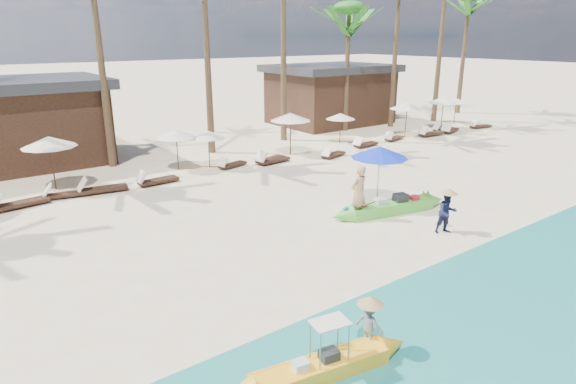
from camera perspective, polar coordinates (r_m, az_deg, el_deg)
ground at (r=15.69m, az=8.04°, el=-5.94°), size 240.00×240.00×0.00m
wet_sand_strip at (r=13.01m, az=23.84°, el=-12.75°), size 240.00×4.50×0.01m
green_canoe at (r=18.35m, az=12.03°, el=-1.77°), size 5.45×1.52×0.70m
yellow_canoe at (r=9.95m, az=3.89°, el=-20.10°), size 4.51×1.07×1.18m
tourist at (r=17.30m, az=8.36°, el=-0.08°), size 0.79×0.57×2.01m
vendor_green at (r=16.86m, az=18.33°, el=-2.33°), size 0.86×0.78×1.45m
vendor_yellow at (r=10.42m, az=9.62°, el=-15.06°), size 0.53×0.73×1.01m
blue_umbrella at (r=18.60m, az=10.82°, el=4.66°), size 2.19×2.19×2.35m
lounger_3_right at (r=21.21m, az=-29.33°, el=-1.09°), size 2.00×0.85×0.66m
resort_parasol_4 at (r=22.64m, az=-26.49°, el=5.35°), size 2.25×2.25×2.32m
lounger_4_left at (r=21.67m, az=-24.97°, el=-0.14°), size 1.78×0.86×0.58m
lounger_4_right at (r=21.74m, az=-21.36°, el=0.46°), size 2.05×0.92×0.67m
resort_parasol_5 at (r=24.08m, az=-13.13°, el=6.73°), size 1.94×1.94×2.00m
lounger_5_left at (r=22.24m, az=-15.44°, el=1.40°), size 1.89×0.67×0.63m
resort_parasol_6 at (r=24.25m, az=-9.45°, el=6.75°), size 1.81×1.81×1.87m
lounger_6_left at (r=24.37m, az=-6.78°, el=3.31°), size 1.72×0.89×0.56m
lounger_6_right at (r=25.17m, az=-2.28°, el=3.96°), size 1.97×1.07×0.64m
resort_parasol_7 at (r=26.64m, az=0.29°, el=8.91°), size 2.26×2.26×2.33m
lounger_7_left at (r=25.00m, az=-1.96°, el=3.88°), size 1.99×0.81×0.66m
lounger_7_right at (r=26.39m, az=5.28°, el=4.52°), size 1.79×0.93×0.58m
resort_parasol_8 at (r=29.72m, az=6.25°, el=8.92°), size 1.80×1.80×1.85m
lounger_8_left at (r=29.16m, az=9.07°, el=5.68°), size 1.82×0.71×0.60m
resort_parasol_9 at (r=32.28m, az=13.94°, el=9.90°), size 2.21×2.21×2.27m
lounger_9_left at (r=31.31m, az=12.37°, el=6.31°), size 1.73×0.85×0.56m
lounger_9_right at (r=33.29m, az=16.47°, el=6.72°), size 1.97×0.71×0.66m
resort_parasol_10 at (r=35.89m, az=17.96°, el=10.34°), size 2.21×2.21×2.28m
lounger_10_left at (r=35.20m, az=17.89°, el=7.12°), size 1.73×0.83×0.56m
lounger_10_right at (r=34.89m, az=18.62°, el=7.01°), size 2.03×1.11×0.66m
resort_parasol_11 at (r=38.56m, az=19.30°, el=10.17°), size 1.84×1.84×1.90m
lounger_11_left at (r=37.42m, az=21.77°, el=7.32°), size 1.78×0.91×0.58m
palm_6 at (r=33.73m, az=7.21°, el=19.13°), size 2.08×2.08×8.51m
palm_9 at (r=44.13m, az=20.56°, el=19.21°), size 2.08×2.08×9.82m
pavilion_east at (r=36.95m, az=5.04°, el=11.54°), size 8.80×6.60×4.30m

